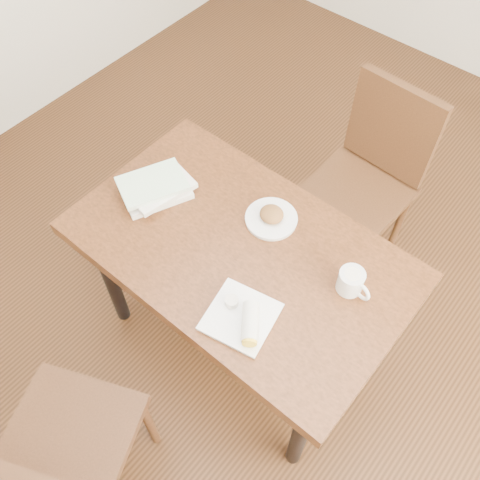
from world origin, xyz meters
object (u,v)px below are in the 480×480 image
Objects in this scene: plate_burrito at (243,319)px; coffee_mug at (352,281)px; chair_near at (50,457)px; chair_far at (370,171)px; plate_scone at (271,217)px; book_stack at (156,188)px; table at (240,262)px.

coffee_mug is at bearing 59.03° from plate_burrito.
chair_near is 1.00× the size of chair_far.
coffee_mug is (0.30, -0.68, 0.25)m from chair_far.
coffee_mug is 0.52× the size of plate_burrito.
plate_scone is at bearing 115.82° from plate_burrito.
plate_scone is 0.39m from coffee_mug.
table is at bearing 1.46° from book_stack.
plate_burrito is at bearing -84.15° from chair_far.
table is at bearing -164.11° from coffee_mug.
plate_burrito is (0.19, -0.21, 0.11)m from table.
coffee_mug is (0.42, 1.00, 0.25)m from chair_near.
plate_burrito is at bearing -47.87° from table.
plate_scone reaches higher than table.
plate_burrito reaches higher than table.
coffee_mug is at bearing -8.64° from plate_scone.
plate_scone is 0.77× the size of plate_burrito.
table is at bearing 132.13° from plate_burrito.
chair_near is 1.12m from coffee_mug.
chair_near is 0.98m from book_stack.
book_stack is at bearing 112.79° from chair_near.
chair_far is 3.21× the size of book_stack.
chair_near is at bearing -108.65° from plate_burrito.
chair_near is at bearing -94.25° from chair_far.
book_stack is at bearing 161.18° from plate_burrito.
plate_burrito is at bearing 71.35° from chair_near.
book_stack is at bearing -178.54° from table.
chair_far is at bearing 113.62° from coffee_mug.
chair_far reaches higher than plate_scone.
coffee_mug reaches higher than plate_burrito.
book_stack reaches higher than plate_scone.
plate_scone is (0.04, 1.06, 0.22)m from chair_near.
table is 4.08× the size of book_stack.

